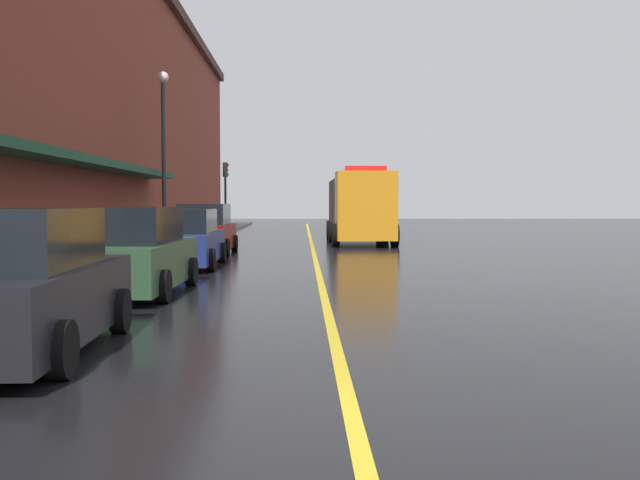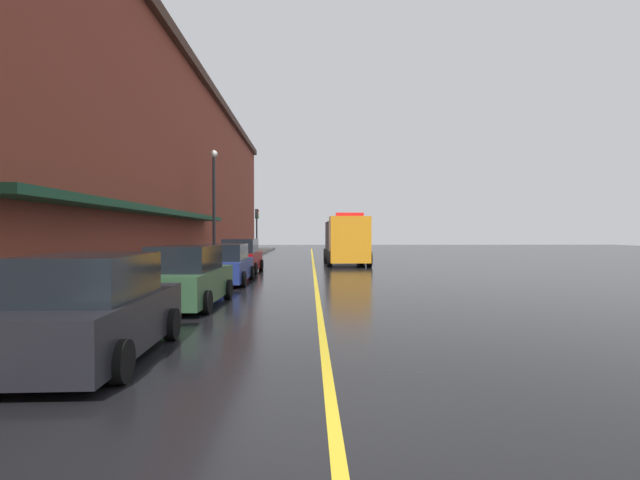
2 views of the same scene
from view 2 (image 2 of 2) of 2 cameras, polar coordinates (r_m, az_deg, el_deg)
ground_plane at (r=30.08m, az=-0.76°, el=-3.29°), size 112.00×112.00×0.00m
sidewalk_left at (r=30.65m, az=-12.45°, el=-3.09°), size 2.40×70.00×0.15m
lane_center_stripe at (r=30.08m, az=-0.76°, el=-3.28°), size 0.16×70.00×0.01m
brick_building_left at (r=31.77m, az=-24.32°, el=8.42°), size 11.52×64.00×12.78m
parked_car_0 at (r=9.04m, az=-25.65°, el=-7.70°), size 2.19×4.56×1.81m
parked_car_1 at (r=14.62m, az=-15.68°, el=-4.42°), size 2.10×4.75×1.80m
parked_car_2 at (r=20.72m, az=-11.31°, el=-2.96°), size 2.10×4.83×1.70m
parked_car_3 at (r=26.11m, az=-9.49°, el=-2.04°), size 2.09×4.44×1.85m
utility_truck at (r=32.90m, az=3.12°, el=-0.06°), size 2.90×7.91×3.46m
parking_meter_0 at (r=14.08m, az=-22.46°, el=-3.75°), size 0.14×0.18×1.33m
parking_meter_1 at (r=24.72m, az=-13.13°, el=-1.75°), size 0.14×0.18×1.33m
parking_meter_2 at (r=21.30m, az=-15.08°, el=-2.17°), size 0.14×0.18×1.33m
street_lamp_left at (r=28.85m, az=-12.68°, el=5.26°), size 0.44×0.44×6.94m
traffic_light_near at (r=45.39m, az=-7.63°, el=2.09°), size 0.38×0.36×4.30m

